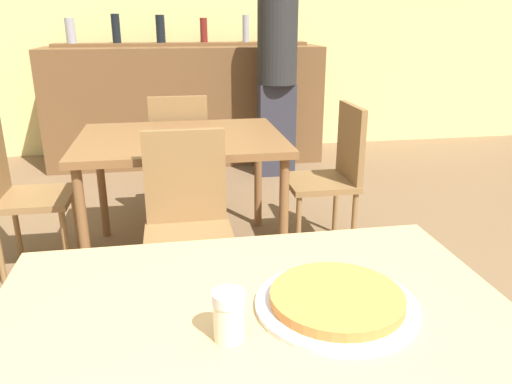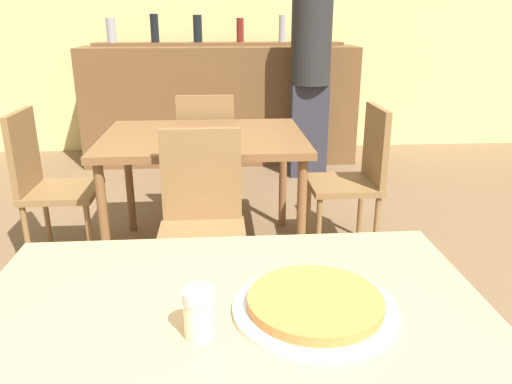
% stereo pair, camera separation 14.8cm
% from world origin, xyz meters
% --- Properties ---
extents(wall_back, '(8.00, 0.05, 2.80)m').
position_xyz_m(wall_back, '(0.00, 4.46, 1.40)').
color(wall_back, '#EAD684').
rests_on(wall_back, ground_plane).
extents(dining_table_near, '(1.19, 0.87, 0.74)m').
position_xyz_m(dining_table_near, '(0.00, 0.00, 0.66)').
color(dining_table_near, tan).
rests_on(dining_table_near, ground_plane).
extents(dining_table_far, '(1.14, 0.89, 0.74)m').
position_xyz_m(dining_table_far, '(-0.11, 1.83, 0.66)').
color(dining_table_far, brown).
rests_on(dining_table_far, ground_plane).
extents(bar_counter, '(2.60, 0.56, 1.11)m').
position_xyz_m(bar_counter, '(0.00, 3.95, 0.55)').
color(bar_counter, brown).
rests_on(bar_counter, ground_plane).
extents(bar_back_shelf, '(2.39, 0.24, 0.30)m').
position_xyz_m(bar_back_shelf, '(-0.02, 4.09, 1.17)').
color(bar_back_shelf, brown).
rests_on(bar_back_shelf, bar_counter).
extents(chair_far_side_front, '(0.40, 0.40, 0.88)m').
position_xyz_m(chair_far_side_front, '(-0.11, 1.22, 0.50)').
color(chair_far_side_front, olive).
rests_on(chair_far_side_front, ground_plane).
extents(chair_far_side_back, '(0.40, 0.40, 0.88)m').
position_xyz_m(chair_far_side_back, '(-0.11, 2.45, 0.50)').
color(chair_far_side_back, olive).
rests_on(chair_far_side_back, ground_plane).
extents(chair_far_side_left, '(0.40, 0.40, 0.88)m').
position_xyz_m(chair_far_side_left, '(-1.01, 1.83, 0.50)').
color(chair_far_side_left, olive).
rests_on(chair_far_side_left, ground_plane).
extents(chair_far_side_right, '(0.40, 0.40, 0.88)m').
position_xyz_m(chair_far_side_right, '(0.79, 1.83, 0.50)').
color(chair_far_side_right, olive).
rests_on(chair_far_side_right, ground_plane).
extents(pizza_tray, '(0.37, 0.37, 0.04)m').
position_xyz_m(pizza_tray, '(0.19, 0.02, 0.75)').
color(pizza_tray, silver).
rests_on(pizza_tray, dining_table_near).
extents(cheese_shaker, '(0.07, 0.07, 0.11)m').
position_xyz_m(cheese_shaker, '(-0.07, -0.06, 0.79)').
color(cheese_shaker, beige).
rests_on(cheese_shaker, dining_table_near).
extents(person_standing, '(0.34, 0.34, 1.71)m').
position_xyz_m(person_standing, '(0.77, 3.37, 0.93)').
color(person_standing, '#2D2D38').
rests_on(person_standing, ground_plane).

